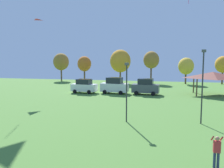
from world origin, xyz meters
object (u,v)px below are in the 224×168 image
at_px(parked_car_third_from_left, 146,87).
at_px(treeline_tree_0, 61,62).
at_px(parked_car_leftmost, 84,86).
at_px(treeline_tree_2, 120,61).
at_px(treeline_tree_1, 84,64).
at_px(treeline_tree_4, 186,66).
at_px(parked_car_second_from_left, 114,86).
at_px(park_pavilion, 213,75).
at_px(treeline_tree_5, 223,65).
at_px(person_standing_mid_field, 217,150).
at_px(light_post_1, 203,83).
at_px(treeline_tree_3, 151,60).
at_px(light_post_0, 127,88).
at_px(kite_flying_6, 34,24).

xyz_separation_m(parked_car_third_from_left, treeline_tree_0, (-22.48, 18.50, 3.50)).
relative_size(parked_car_leftmost, treeline_tree_0, 0.62).
bearing_deg(treeline_tree_0, treeline_tree_2, -9.55).
height_order(treeline_tree_1, treeline_tree_4, treeline_tree_1).
bearing_deg(treeline_tree_2, treeline_tree_0, 170.45).
bearing_deg(treeline_tree_2, parked_car_second_from_left, -83.18).
bearing_deg(parked_car_leftmost, treeline_tree_0, 129.45).
bearing_deg(treeline_tree_0, park_pavilion, -27.22).
relative_size(park_pavilion, treeline_tree_1, 1.09).
bearing_deg(treeline_tree_5, parked_car_leftmost, -143.75).
relative_size(person_standing_mid_field, treeline_tree_4, 0.30).
bearing_deg(treeline_tree_0, person_standing_mid_field, -56.92).
bearing_deg(parked_car_third_from_left, light_post_1, -64.74).
height_order(parked_car_leftmost, light_post_1, light_post_1).
xyz_separation_m(parked_car_leftmost, light_post_1, (15.93, -15.24, 2.50)).
bearing_deg(treeline_tree_5, treeline_tree_2, -174.50).
distance_m(treeline_tree_3, treeline_tree_4, 7.68).
bearing_deg(treeline_tree_1, light_post_0, -65.23).
bearing_deg(kite_flying_6, treeline_tree_1, 85.11).
xyz_separation_m(treeline_tree_0, treeline_tree_2, (15.59, -2.62, 0.27)).
distance_m(parked_car_third_from_left, light_post_0, 16.55).
height_order(light_post_0, treeline_tree_3, treeline_tree_3).
bearing_deg(treeline_tree_4, park_pavilion, -80.10).
xyz_separation_m(kite_flying_6, parked_car_third_from_left, (17.09, 3.13, -9.79)).
bearing_deg(person_standing_mid_field, light_post_0, 123.89).
bearing_deg(parked_car_leftmost, treeline_tree_3, 66.90).
bearing_deg(parked_car_leftmost, parked_car_second_from_left, 11.18).
height_order(treeline_tree_3, treeline_tree_4, treeline_tree_3).
xyz_separation_m(kite_flying_6, parked_car_leftmost, (7.13, 2.64, -9.88)).
bearing_deg(person_standing_mid_field, parked_car_third_from_left, 99.51).
height_order(person_standing_mid_field, parked_car_leftmost, parked_car_leftmost).
xyz_separation_m(light_post_1, treeline_tree_0, (-28.44, 34.22, 1.09)).
xyz_separation_m(kite_flying_6, treeline_tree_3, (17.06, 20.45, -5.78)).
xyz_separation_m(light_post_0, treeline_tree_3, (0.50, 33.77, 2.18)).
distance_m(treeline_tree_1, treeline_tree_4, 23.01).
bearing_deg(parked_car_third_from_left, kite_flying_6, -165.12).
relative_size(light_post_1, treeline_tree_2, 0.85).
height_order(light_post_0, treeline_tree_4, treeline_tree_4).
bearing_deg(treeline_tree_5, treeline_tree_3, -177.45).
distance_m(parked_car_second_from_left, treeline_tree_4, 21.21).
bearing_deg(treeline_tree_2, parked_car_leftmost, -100.66).
height_order(parked_car_second_from_left, treeline_tree_2, treeline_tree_2).
bearing_deg(parked_car_third_from_left, treeline_tree_4, 70.52).
height_order(light_post_1, treeline_tree_5, light_post_1).
bearing_deg(treeline_tree_1, treeline_tree_3, 5.20).
distance_m(person_standing_mid_field, parked_car_second_from_left, 26.48).
bearing_deg(person_standing_mid_field, treeline_tree_3, 94.40).
xyz_separation_m(parked_car_second_from_left, treeline_tree_2, (-1.90, 15.91, 3.72)).
distance_m(person_standing_mid_field, kite_flying_6, 32.56).
bearing_deg(treeline_tree_4, person_standing_mid_field, -92.87).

